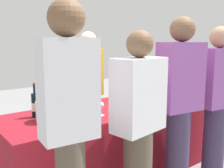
# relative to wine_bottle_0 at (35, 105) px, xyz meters

# --- Properties ---
(tasting_table) EXTENTS (2.35, 0.83, 0.80)m
(tasting_table) POSITION_rel_wine_bottle_0_xyz_m (0.79, -0.14, -0.52)
(tasting_table) COLOR maroon
(tasting_table) RESTS_ON ground_plane
(wine_bottle_0) EXTENTS (0.07, 0.07, 0.32)m
(wine_bottle_0) POSITION_rel_wine_bottle_0_xyz_m (0.00, 0.00, 0.00)
(wine_bottle_0) COLOR black
(wine_bottle_0) RESTS_ON tasting_table
(wine_bottle_1) EXTENTS (0.08, 0.08, 0.32)m
(wine_bottle_1) POSITION_rel_wine_bottle_0_xyz_m (0.32, -0.03, 0.00)
(wine_bottle_1) COLOR black
(wine_bottle_1) RESTS_ON tasting_table
(wine_bottle_2) EXTENTS (0.07, 0.07, 0.33)m
(wine_bottle_2) POSITION_rel_wine_bottle_0_xyz_m (1.28, 0.07, 0.00)
(wine_bottle_2) COLOR black
(wine_bottle_2) RESTS_ON tasting_table
(wine_bottle_3) EXTENTS (0.08, 0.08, 0.35)m
(wine_bottle_3) POSITION_rel_wine_bottle_0_xyz_m (1.40, 0.02, 0.01)
(wine_bottle_3) COLOR black
(wine_bottle_3) RESTS_ON tasting_table
(wine_glass_0) EXTENTS (0.07, 0.07, 0.13)m
(wine_glass_0) POSITION_rel_wine_bottle_0_xyz_m (0.02, -0.25, -0.03)
(wine_glass_0) COLOR silver
(wine_glass_0) RESTS_ON tasting_table
(wine_glass_1) EXTENTS (0.07, 0.07, 0.13)m
(wine_glass_1) POSITION_rel_wine_bottle_0_xyz_m (0.51, -0.33, -0.02)
(wine_glass_1) COLOR silver
(wine_glass_1) RESTS_ON tasting_table
(wine_glass_2) EXTENTS (0.07, 0.07, 0.13)m
(wine_glass_2) POSITION_rel_wine_bottle_0_xyz_m (1.62, -0.32, -0.03)
(wine_glass_2) COLOR silver
(wine_glass_2) RESTS_ON tasting_table
(ice_bucket) EXTENTS (0.19, 0.19, 0.18)m
(ice_bucket) POSITION_rel_wine_bottle_0_xyz_m (0.03, -0.18, -0.03)
(ice_bucket) COLOR silver
(ice_bucket) RESTS_ON tasting_table
(server_pouring) EXTENTS (0.35, 0.22, 1.61)m
(server_pouring) POSITION_rel_wine_bottle_0_xyz_m (0.93, 0.53, -0.02)
(server_pouring) COLOR black
(server_pouring) RESTS_ON ground_plane
(guest_0) EXTENTS (0.38, 0.24, 1.76)m
(guest_0) POSITION_rel_wine_bottle_0_xyz_m (-0.10, -0.83, 0.07)
(guest_0) COLOR brown
(guest_0) RESTS_ON ground_plane
(guest_1) EXTENTS (0.47, 0.30, 1.58)m
(guest_1) POSITION_rel_wine_bottle_0_xyz_m (0.53, -0.82, -0.07)
(guest_1) COLOR brown
(guest_1) RESTS_ON ground_plane
(guest_2) EXTENTS (0.45, 0.29, 1.72)m
(guest_2) POSITION_rel_wine_bottle_0_xyz_m (1.10, -0.78, 0.02)
(guest_2) COLOR #3F3351
(guest_2) RESTS_ON ground_plane
(guest_3) EXTENTS (0.44, 0.28, 1.65)m
(guest_3) POSITION_rel_wine_bottle_0_xyz_m (1.64, -0.84, -0.03)
(guest_3) COLOR #3F3351
(guest_3) RESTS_ON ground_plane
(menu_board) EXTENTS (0.48, 0.04, 0.91)m
(menu_board) POSITION_rel_wine_bottle_0_xyz_m (1.91, 0.83, -0.46)
(menu_board) COLOR white
(menu_board) RESTS_ON ground_plane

